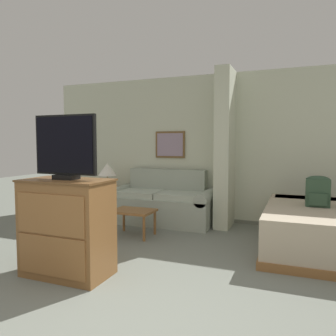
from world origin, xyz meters
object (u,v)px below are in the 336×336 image
at_px(table_lamp, 107,171).
at_px(tv, 65,148).
at_px(couch, 162,203).
at_px(backpack, 318,190).
at_px(coffee_table, 133,213).
at_px(tv_dresser, 67,227).
at_px(bed, 335,229).

xyz_separation_m(table_lamp, tv, (1.07, -2.52, 0.47)).
relative_size(couch, tv, 2.54).
distance_m(tv, backpack, 3.21).
bearing_deg(table_lamp, coffee_table, -42.68).
height_order(couch, coffee_table, couch).
xyz_separation_m(table_lamp, tv_dresser, (1.07, -2.52, -0.37)).
height_order(tv, bed, tv).
bearing_deg(couch, coffee_table, -93.99).
xyz_separation_m(couch, bed, (2.67, -0.64, -0.05)).
height_order(table_lamp, tv_dresser, table_lamp).
relative_size(coffee_table, bed, 0.30).
distance_m(couch, table_lamp, 1.23).
bearing_deg(tv_dresser, table_lamp, 113.11).
bearing_deg(couch, backpack, -13.18).
xyz_separation_m(couch, backpack, (2.46, -0.58, 0.44)).
relative_size(table_lamp, tv, 0.62).
height_order(couch, table_lamp, table_lamp).
xyz_separation_m(tv, bed, (2.70, 1.88, -1.06)).
xyz_separation_m(table_lamp, backpack, (3.57, -0.58, -0.11)).
distance_m(table_lamp, backpack, 3.62).
relative_size(coffee_table, tv, 0.84).
bearing_deg(backpack, bed, -16.32).
distance_m(tv_dresser, backpack, 3.17).
bearing_deg(table_lamp, couch, 0.01).
xyz_separation_m(couch, tv_dresser, (-0.03, -2.52, 0.17)).
xyz_separation_m(tv_dresser, backpack, (2.49, 1.94, 0.26)).
distance_m(couch, coffee_table, 0.96).
distance_m(tv, bed, 3.46).
xyz_separation_m(coffee_table, bed, (2.74, 0.32, -0.05)).
bearing_deg(couch, table_lamp, -179.99).
relative_size(tv, backpack, 1.81).
distance_m(couch, backpack, 2.57).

